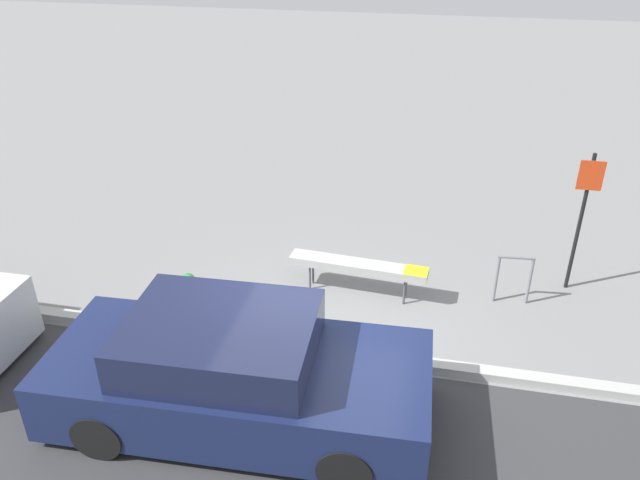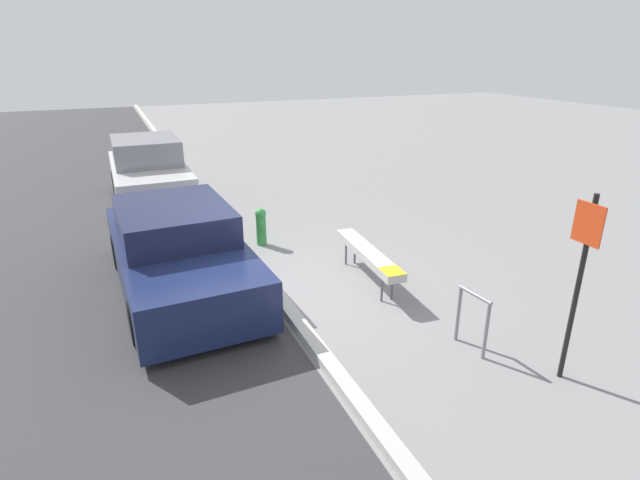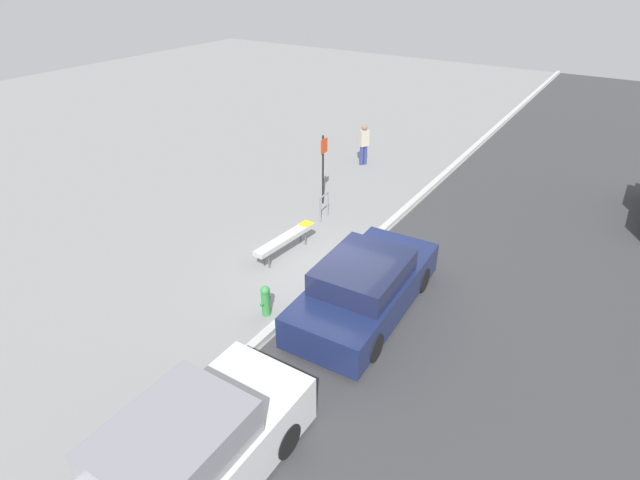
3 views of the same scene
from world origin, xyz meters
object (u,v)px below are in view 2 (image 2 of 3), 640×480
Objects in this scene: parked_car_far at (149,175)px; sign_post at (580,273)px; bike_rack at (473,315)px; bench at (368,254)px; fire_hydrant at (261,225)px; parked_car_near at (178,251)px.

sign_post is at bearing 21.02° from parked_car_far.
parked_car_far is at bearing -160.15° from bike_rack.
sign_post reaches higher than bench.
fire_hydrant is 2.25m from parked_car_near.
bike_rack is 9.31m from parked_car_far.
bench is 3.51m from sign_post.
parked_car_far is (-5.39, 0.06, 0.07)m from parked_car_near.
fire_hydrant reaches higher than bench.
fire_hydrant is at bearing -149.22° from bench.
bike_rack is 0.19× the size of parked_car_far.
parked_car_far is at bearing -151.31° from bench.
parked_car_near is (-3.37, -3.22, 0.14)m from bike_rack.
fire_hydrant is (-2.34, -1.17, -0.09)m from bench.
parked_car_far is (-4.05, -1.73, 0.31)m from fire_hydrant.
bike_rack is 4.66m from parked_car_near.
fire_hydrant is at bearing -163.10° from bike_rack.
sign_post is 10.41m from parked_car_far.
parked_car_near is at bearing -53.27° from fire_hydrant.
bench is 2.62m from fire_hydrant.
sign_post is (0.92, 0.62, 0.88)m from bike_rack.
parked_car_far is at bearing -156.85° from fire_hydrant.
sign_post is (3.28, 0.88, 0.88)m from bench.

